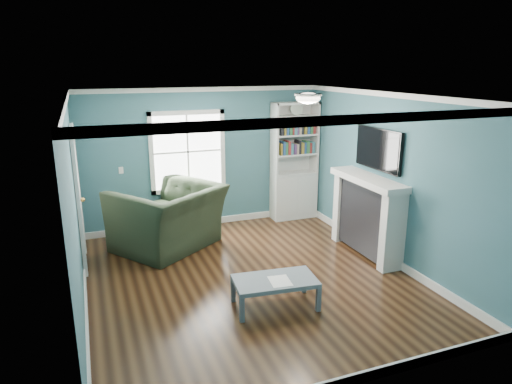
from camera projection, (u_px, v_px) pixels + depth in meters
name	position (u px, v px, depth m)	size (l,w,h in m)	color
floor	(250.00, 279.00, 6.60)	(5.00, 5.00, 0.00)	black
room_walls	(250.00, 172.00, 6.17)	(5.00, 5.00, 5.00)	#356369
trim	(250.00, 197.00, 6.26)	(4.50, 5.00, 2.60)	white
window	(188.00, 152.00, 8.34)	(1.40, 0.06, 1.50)	white
bookshelf	(294.00, 173.00, 9.02)	(0.90, 0.35, 2.31)	silver
fireplace	(367.00, 216.00, 7.32)	(0.44, 1.58, 1.30)	black
tv	(378.00, 149.00, 7.07)	(0.06, 1.10, 0.65)	black
door	(78.00, 198.00, 6.80)	(0.12, 0.98, 2.17)	silver
ceiling_fixture	(308.00, 97.00, 6.31)	(0.38, 0.38, 0.15)	white
light_switch	(121.00, 170.00, 7.99)	(0.08, 0.01, 0.12)	white
recliner	(168.00, 208.00, 7.55)	(1.61, 1.05, 1.41)	black
coffee_table	(275.00, 283.00, 5.76)	(1.09, 0.67, 0.38)	#525963
paper_sheet	(280.00, 281.00, 5.69)	(0.25, 0.32, 0.00)	white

